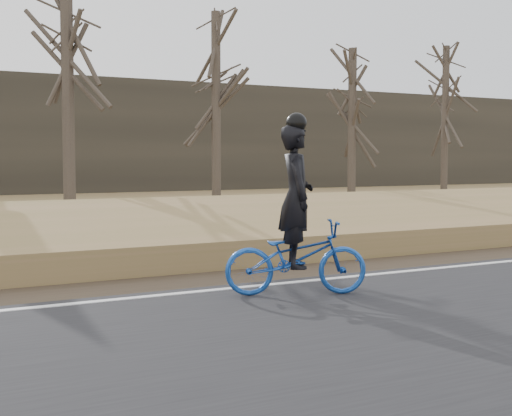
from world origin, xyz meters
TOP-DOWN VIEW (x-y plane):
  - ground at (0.00, 0.00)m, footprint 120.00×120.00m
  - edge_line at (0.00, 0.20)m, footprint 120.00×0.12m
  - shoulder at (0.00, 1.20)m, footprint 120.00×1.60m
  - embankment at (0.00, 4.20)m, footprint 120.00×5.00m
  - ballast at (0.00, 8.00)m, footprint 120.00×3.00m
  - railroad at (0.00, 8.00)m, footprint 120.00×2.40m
  - treeline_backdrop at (0.00, 30.00)m, footprint 120.00×4.00m
  - cyclist at (-2.75, -0.56)m, footprint 1.91×1.27m
  - bare_tree_near_left at (-2.29, 12.82)m, footprint 0.36×0.36m
  - bare_tree_center at (4.47, 17.00)m, footprint 0.36×0.36m
  - bare_tree_right at (10.23, 15.99)m, footprint 0.36×0.36m
  - bare_tree_far_right at (18.90, 19.74)m, footprint 0.36×0.36m

SIDE VIEW (x-z plane):
  - ground at x=0.00m, z-range 0.00..0.00m
  - shoulder at x=0.00m, z-range 0.00..0.04m
  - edge_line at x=0.00m, z-range 0.06..0.07m
  - embankment at x=0.00m, z-range 0.00..0.44m
  - ballast at x=0.00m, z-range 0.00..0.45m
  - railroad at x=0.00m, z-range 0.38..0.67m
  - cyclist at x=-2.75m, z-range -0.35..1.95m
  - treeline_backdrop at x=0.00m, z-range 0.00..6.00m
  - bare_tree_right at x=10.23m, z-range 0.00..6.32m
  - bare_tree_center at x=4.47m, z-range 0.00..7.44m
  - bare_tree_near_left at x=-2.29m, z-range 0.00..7.44m
  - bare_tree_far_right at x=18.90m, z-range 0.00..7.57m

